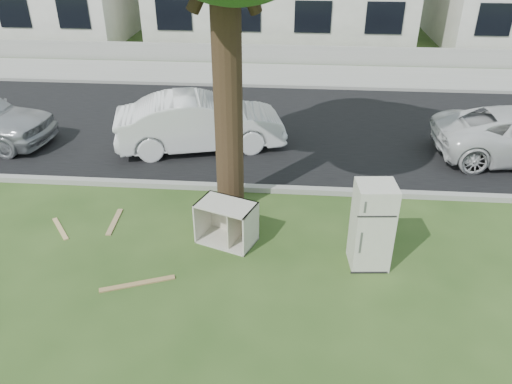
{
  "coord_description": "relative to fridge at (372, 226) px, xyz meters",
  "views": [
    {
      "loc": [
        0.83,
        -6.85,
        5.31
      ],
      "look_at": [
        0.21,
        0.6,
        1.03
      ],
      "focal_mm": 35.0,
      "sensor_mm": 36.0,
      "label": 1
    }
  ],
  "objects": [
    {
      "name": "plank_a",
      "position": [
        -3.77,
        -0.88,
        -0.75
      ],
      "size": [
        1.16,
        0.53,
        0.02
      ],
      "primitive_type": "cube",
      "rotation": [
        0.0,
        0.0,
        0.37
      ],
      "color": "#987749",
      "rests_on": "ground"
    },
    {
      "name": "plank_c",
      "position": [
        -4.74,
        0.88,
        -0.75
      ],
      "size": [
        0.16,
        0.91,
        0.02
      ],
      "primitive_type": "cube",
      "rotation": [
        0.0,
        0.0,
        1.63
      ],
      "color": "#A08459",
      "rests_on": "ground"
    },
    {
      "name": "low_wall",
      "position": [
        -2.17,
        12.48,
        -0.41
      ],
      "size": [
        120.0,
        0.15,
        0.7
      ],
      "primitive_type": "cube",
      "color": "gray",
      "rests_on": "ground"
    },
    {
      "name": "ground",
      "position": [
        -2.17,
        -0.12,
        -0.76
      ],
      "size": [
        120.0,
        120.0,
        0.0
      ],
      "primitive_type": "plane",
      "color": "#284418"
    },
    {
      "name": "kerb_near",
      "position": [
        -2.17,
        2.33,
        -0.76
      ],
      "size": [
        120.0,
        0.18,
        0.12
      ],
      "primitive_type": "cube",
      "color": "gray",
      "rests_on": "ground"
    },
    {
      "name": "car_center",
      "position": [
        -3.67,
        4.45,
        -0.08
      ],
      "size": [
        4.35,
        2.43,
        1.36
      ],
      "primitive_type": "imported",
      "rotation": [
        0.0,
        0.0,
        1.83
      ],
      "color": "silver",
      "rests_on": "ground"
    },
    {
      "name": "sidewalk",
      "position": [
        -2.17,
        10.88,
        -0.76
      ],
      "size": [
        120.0,
        2.8,
        0.01
      ],
      "primitive_type": "cube",
      "color": "gray",
      "rests_on": "ground"
    },
    {
      "name": "fridge",
      "position": [
        0.0,
        0.0,
        0.0
      ],
      "size": [
        0.68,
        0.64,
        1.52
      ],
      "primitive_type": "cube",
      "rotation": [
        0.0,
        0.0,
        0.09
      ],
      "color": "beige",
      "rests_on": "ground"
    },
    {
      "name": "kerb_far",
      "position": [
        -2.17,
        9.43,
        -0.76
      ],
      "size": [
        120.0,
        0.18,
        0.12
      ],
      "primitive_type": "cube",
      "color": "gray",
      "rests_on": "ground"
    },
    {
      "name": "cabinet",
      "position": [
        -2.48,
        0.44,
        -0.37
      ],
      "size": [
        1.16,
        0.94,
        0.78
      ],
      "primitive_type": "cube",
      "rotation": [
        0.0,
        0.0,
        -0.36
      ],
      "color": "white",
      "rests_on": "ground"
    },
    {
      "name": "road",
      "position": [
        -2.17,
        5.88,
        -0.76
      ],
      "size": [
        120.0,
        7.0,
        0.01
      ],
      "primitive_type": "cube",
      "color": "black",
      "rests_on": "ground"
    },
    {
      "name": "plank_b",
      "position": [
        -5.69,
        0.56,
        -0.75
      ],
      "size": [
        0.59,
        0.72,
        0.02
      ],
      "primitive_type": "cube",
      "rotation": [
        0.0,
        0.0,
        -0.91
      ],
      "color": "tan",
      "rests_on": "ground"
    }
  ]
}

